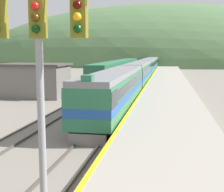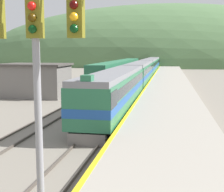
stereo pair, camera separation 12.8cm
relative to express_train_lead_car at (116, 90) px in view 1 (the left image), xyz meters
The scene contains 11 objects.
track_main 46.46m from the express_train_lead_car, 90.00° to the left, with size 1.52×180.00×0.16m.
track_siding 46.73m from the express_train_lead_car, 96.08° to the left, with size 1.52×180.00×0.16m.
platform 26.89m from the express_train_lead_car, 79.84° to the left, with size 6.29×140.00×0.93m.
distant_hills 111.86m from the express_train_lead_car, 90.00° to the left, with size 168.95×76.03×51.32m.
station_shed 14.34m from the express_train_lead_car, 144.41° to the left, with size 8.21×5.92×4.12m.
express_train_lead_car is the anchor object (origin of this frame).
carriage_second 23.54m from the express_train_lead_car, 90.00° to the left, with size 2.98×22.86×3.87m.
carriage_third 47.28m from the express_train_lead_car, 90.00° to the left, with size 2.98×22.86×3.87m.
carriage_fourth 71.02m from the express_train_lead_car, 90.00° to the left, with size 2.98×22.86×3.87m.
siding_train 34.39m from the express_train_lead_car, 98.27° to the left, with size 2.90×44.20×3.81m.
signal_mast_main 20.53m from the express_train_lead_car, 86.43° to the right, with size 3.30×0.42×7.94m.
Camera 1 is at (4.58, -4.40, 5.58)m, focal length 50.00 mm.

